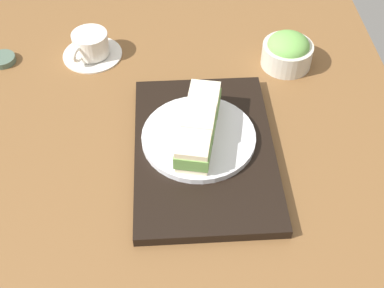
{
  "coord_description": "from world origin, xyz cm",
  "views": [
    {
      "loc": [
        -64.87,
        -0.14,
        75.67
      ],
      "look_at": [
        -1.62,
        -3.87,
        5.0
      ],
      "focal_mm": 47.58,
      "sensor_mm": 36.0,
      "label": 1
    }
  ],
  "objects": [
    {
      "name": "serving_tray",
      "position": [
        -0.39,
        -6.22,
        1.06
      ],
      "size": [
        39.86,
        26.94,
        2.11
      ],
      "primitive_type": "cube",
      "color": "black",
      "rests_on": "ground_plane"
    },
    {
      "name": "ground_plane",
      "position": [
        0.0,
        0.0,
        -1.5
      ],
      "size": [
        140.0,
        100.0,
        3.0
      ],
      "primitive_type": "cube",
      "color": "brown"
    },
    {
      "name": "salad_bowl",
      "position": [
        26.58,
        -27.16,
        3.76
      ],
      "size": [
        11.49,
        11.49,
        7.98
      ],
      "color": "beige",
      "rests_on": "ground_plane"
    },
    {
      "name": "sandwich_middle",
      "position": [
        2.14,
        -5.25,
        6.21
      ],
      "size": [
        8.46,
        7.67,
        5.69
      ],
      "color": "#EFE5C1",
      "rests_on": "sandwich_plate"
    },
    {
      "name": "sandwich_plate",
      "position": [
        2.14,
        -5.25,
        2.74
      ],
      "size": [
        22.28,
        22.28,
        1.26
      ],
      "primitive_type": "cylinder",
      "color": "silver",
      "rests_on": "serving_tray"
    },
    {
      "name": "small_sauce_dish",
      "position": [
        31.27,
        38.63,
        0.71
      ],
      "size": [
        6.04,
        6.04,
        1.41
      ],
      "primitive_type": "cylinder",
      "color": "#4C6051",
      "rests_on": "ground_plane"
    },
    {
      "name": "sandwich_far",
      "position": [
        8.46,
        -6.66,
        6.08
      ],
      "size": [
        8.28,
        7.63,
        5.42
      ],
      "color": "#EFE5C1",
      "rests_on": "sandwich_plate"
    },
    {
      "name": "sandwich_near",
      "position": [
        -4.17,
        -3.85,
        6.0
      ],
      "size": [
        8.51,
        7.69,
        5.26
      ],
      "color": "beige",
      "rests_on": "sandwich_plate"
    },
    {
      "name": "coffee_cup",
      "position": [
        32.44,
        17.91,
        2.68
      ],
      "size": [
        13.93,
        13.93,
        6.07
      ],
      "color": "silver",
      "rests_on": "ground_plane"
    }
  ]
}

